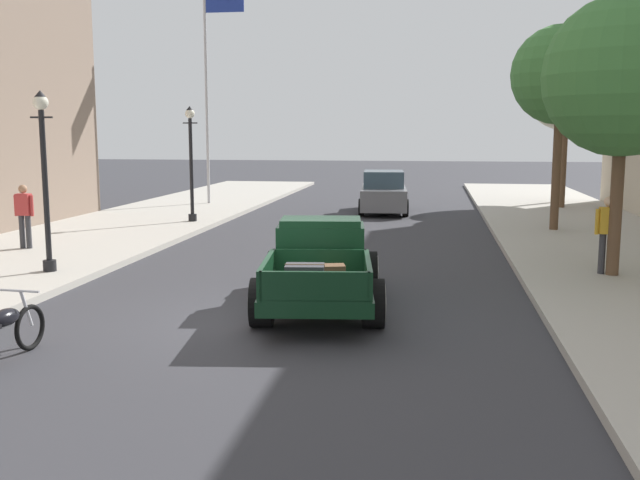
# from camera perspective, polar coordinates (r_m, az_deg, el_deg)

# --- Properties ---
(ground_plane) EXTENTS (140.00, 140.00, 0.00)m
(ground_plane) POSITION_cam_1_polar(r_m,az_deg,el_deg) (12.21, -3.89, -6.34)
(ground_plane) COLOR #333338
(hotrod_truck_dark_green) EXTENTS (2.56, 5.07, 1.58)m
(hotrod_truck_dark_green) POSITION_cam_1_polar(r_m,az_deg,el_deg) (13.16, 0.05, -1.88)
(hotrod_truck_dark_green) COLOR black
(hotrod_truck_dark_green) RESTS_ON ground
(car_background_grey) EXTENTS (2.09, 4.41, 1.65)m
(car_background_grey) POSITION_cam_1_polar(r_m,az_deg,el_deg) (28.46, 5.04, 3.70)
(car_background_grey) COLOR slate
(car_background_grey) RESTS_ON ground
(pedestrian_sidewalk_left) EXTENTS (0.53, 0.22, 1.65)m
(pedestrian_sidewalk_left) POSITION_cam_1_polar(r_m,az_deg,el_deg) (20.10, -22.33, 2.03)
(pedestrian_sidewalk_left) COLOR #333338
(pedestrian_sidewalk_left) RESTS_ON sidewalk_left
(pedestrian_sidewalk_right) EXTENTS (0.53, 0.22, 1.65)m
(pedestrian_sidewalk_right) POSITION_cam_1_polar(r_m,az_deg,el_deg) (16.36, 21.78, 0.73)
(pedestrian_sidewalk_right) COLOR #333338
(pedestrian_sidewalk_right) RESTS_ON sidewalk_right
(street_lamp_near) EXTENTS (0.50, 0.32, 3.85)m
(street_lamp_near) POSITION_cam_1_polar(r_m,az_deg,el_deg) (16.45, -20.96, 5.36)
(street_lamp_near) COLOR black
(street_lamp_near) RESTS_ON sidewalk_left
(street_lamp_far) EXTENTS (0.50, 0.32, 3.85)m
(street_lamp_far) POSITION_cam_1_polar(r_m,az_deg,el_deg) (24.69, -10.16, 6.64)
(street_lamp_far) COLOR black
(street_lamp_far) RESTS_ON sidewalk_left
(flagpole) EXTENTS (1.74, 0.16, 9.16)m
(flagpole) POSITION_cam_1_polar(r_m,az_deg,el_deg) (31.09, -8.59, 13.27)
(flagpole) COLOR #B2B2B7
(flagpole) RESTS_ON sidewalk_left
(street_tree_nearest) EXTENTS (3.28, 3.28, 5.75)m
(street_tree_nearest) POSITION_cam_1_polar(r_m,az_deg,el_deg) (16.21, 22.87, 11.81)
(street_tree_nearest) COLOR brown
(street_tree_nearest) RESTS_ON sidewalk_right
(street_tree_second) EXTENTS (2.99, 2.99, 6.19)m
(street_tree_second) POSITION_cam_1_polar(r_m,az_deg,el_deg) (23.41, 18.50, 12.22)
(street_tree_second) COLOR brown
(street_tree_second) RESTS_ON sidewalk_right
(street_tree_third) EXTENTS (2.60, 2.60, 5.89)m
(street_tree_third) POSITION_cam_1_polar(r_m,az_deg,el_deg) (30.52, 18.91, 11.01)
(street_tree_third) COLOR brown
(street_tree_third) RESTS_ON sidewalk_right
(street_tree_farthest) EXTENTS (3.30, 3.30, 6.37)m
(street_tree_farthest) POSITION_cam_1_polar(r_m,az_deg,el_deg) (33.03, 18.82, 11.04)
(street_tree_farthest) COLOR brown
(street_tree_farthest) RESTS_ON sidewalk_right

